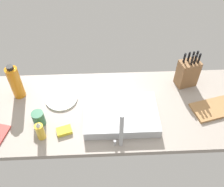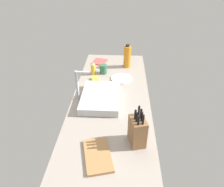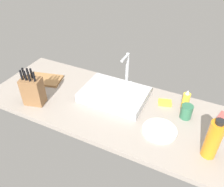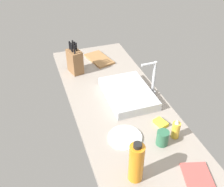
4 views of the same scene
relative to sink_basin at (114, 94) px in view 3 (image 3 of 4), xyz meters
The scene contains 10 objects.
countertop_slab 11.35cm from the sink_basin, 57.60° to the right, with size 188.01×67.72×3.50cm, color gray.
sink_basin is the anchor object (origin of this frame).
faucet 22.37cm from the sink_basin, 85.29° to the left, with size 5.50×12.01×27.32cm.
knife_block 56.51cm from the sink_basin, 148.80° to the right, with size 15.50×12.40×26.86cm.
cutting_board 61.62cm from the sink_basin, behind, with size 28.49×16.09×1.80cm, color #9E7042.
soap_bottle 49.63cm from the sink_basin, 14.49° to the left, with size 5.03×5.03×13.97cm.
water_bottle 72.26cm from the sink_basin, 18.52° to the right, with size 7.90×7.90×25.90cm.
dinner_plate 42.83cm from the sink_basin, 23.96° to the right, with size 21.37×21.37×1.20cm, color silver.
coffee_mug 50.73cm from the sink_basin, ahead, with size 7.41×7.41×9.67cm, color #2D6647.
dish_sponge 36.26cm from the sink_basin, 15.01° to the left, with size 9.00×6.00×2.40cm, color yellow.
Camera 3 is at (50.05, -109.28, 106.62)cm, focal length 36.58 mm.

